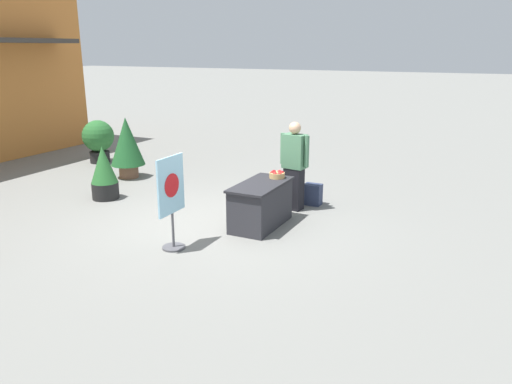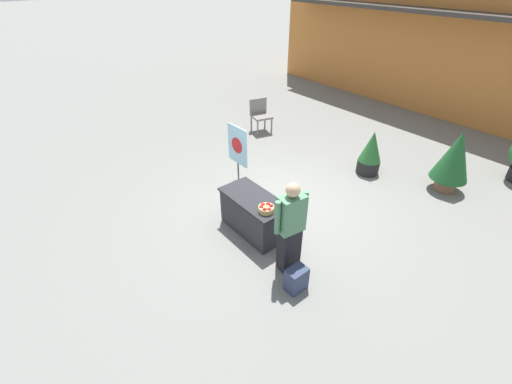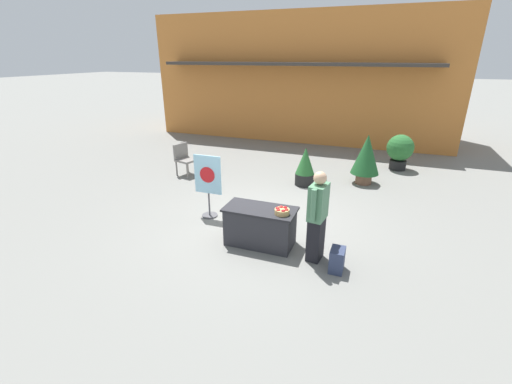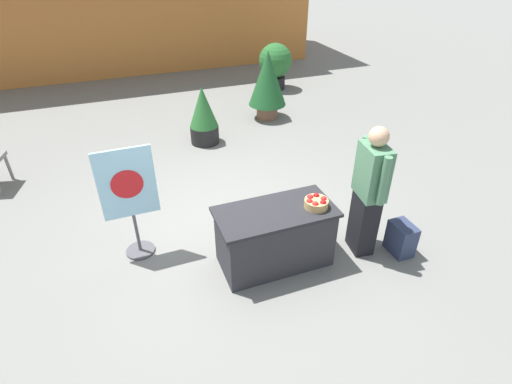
{
  "view_description": "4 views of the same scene",
  "coord_description": "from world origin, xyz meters",
  "px_view_note": "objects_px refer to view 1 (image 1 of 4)",
  "views": [
    {
      "loc": [
        -7.14,
        -4.41,
        3.02
      ],
      "look_at": [
        0.17,
        -0.82,
        0.65
      ],
      "focal_mm": 35.0,
      "sensor_mm": 36.0,
      "label": 1
    },
    {
      "loc": [
        4.37,
        -4.09,
        4.36
      ],
      "look_at": [
        0.12,
        -0.62,
        0.7
      ],
      "focal_mm": 24.0,
      "sensor_mm": 36.0,
      "label": 2
    },
    {
      "loc": [
        2.34,
        -6.46,
        3.49
      ],
      "look_at": [
        0.1,
        -0.49,
        0.95
      ],
      "focal_mm": 24.0,
      "sensor_mm": 36.0,
      "label": 3
    },
    {
      "loc": [
        -1.2,
        -4.22,
        3.42
      ],
      "look_at": [
        0.37,
        -0.06,
        0.54
      ],
      "focal_mm": 28.0,
      "sensor_mm": 36.0,
      "label": 4
    }
  ],
  "objects_px": {
    "potted_plant_near_left": "(127,144)",
    "potted_plant_far_left": "(104,173)",
    "apple_basket": "(277,175)",
    "poster_board": "(171,198)",
    "backpack": "(313,194)",
    "potted_plant_far_right": "(98,139)",
    "display_table": "(261,205)",
    "person_visitor": "(294,166)"
  },
  "relations": [
    {
      "from": "person_visitor",
      "to": "poster_board",
      "type": "bearing_deg",
      "value": -11.19
    },
    {
      "from": "display_table",
      "to": "apple_basket",
      "type": "bearing_deg",
      "value": -12.06
    },
    {
      "from": "display_table",
      "to": "person_visitor",
      "type": "height_order",
      "value": "person_visitor"
    },
    {
      "from": "apple_basket",
      "to": "potted_plant_far_right",
      "type": "height_order",
      "value": "potted_plant_far_right"
    },
    {
      "from": "apple_basket",
      "to": "poster_board",
      "type": "relative_size",
      "value": 0.19
    },
    {
      "from": "apple_basket",
      "to": "person_visitor",
      "type": "xyz_separation_m",
      "value": [
        0.66,
        -0.06,
        0.03
      ]
    },
    {
      "from": "poster_board",
      "to": "potted_plant_far_right",
      "type": "distance_m",
      "value": 6.75
    },
    {
      "from": "poster_board",
      "to": "potted_plant_far_right",
      "type": "height_order",
      "value": "poster_board"
    },
    {
      "from": "display_table",
      "to": "potted_plant_far_right",
      "type": "relative_size",
      "value": 1.21
    },
    {
      "from": "backpack",
      "to": "potted_plant_far_left",
      "type": "relative_size",
      "value": 0.38
    },
    {
      "from": "person_visitor",
      "to": "poster_board",
      "type": "height_order",
      "value": "person_visitor"
    },
    {
      "from": "apple_basket",
      "to": "potted_plant_far_left",
      "type": "xyz_separation_m",
      "value": [
        -0.4,
        3.69,
        -0.28
      ]
    },
    {
      "from": "backpack",
      "to": "potted_plant_near_left",
      "type": "bearing_deg",
      "value": 88.79
    },
    {
      "from": "poster_board",
      "to": "potted_plant_near_left",
      "type": "relative_size",
      "value": 1.01
    },
    {
      "from": "display_table",
      "to": "potted_plant_near_left",
      "type": "bearing_deg",
      "value": 68.98
    },
    {
      "from": "poster_board",
      "to": "potted_plant_far_right",
      "type": "bearing_deg",
      "value": 141.59
    },
    {
      "from": "potted_plant_far_left",
      "to": "person_visitor",
      "type": "bearing_deg",
      "value": -74.18
    },
    {
      "from": "backpack",
      "to": "potted_plant_near_left",
      "type": "distance_m",
      "value": 4.76
    },
    {
      "from": "apple_basket",
      "to": "backpack",
      "type": "xyz_separation_m",
      "value": [
        1.1,
        -0.3,
        -0.62
      ]
    },
    {
      "from": "apple_basket",
      "to": "poster_board",
      "type": "xyz_separation_m",
      "value": [
        -1.99,
        0.87,
        -0.01
      ]
    },
    {
      "from": "apple_basket",
      "to": "potted_plant_far_left",
      "type": "height_order",
      "value": "potted_plant_far_left"
    },
    {
      "from": "poster_board",
      "to": "potted_plant_far_left",
      "type": "distance_m",
      "value": 3.25
    },
    {
      "from": "backpack",
      "to": "poster_board",
      "type": "xyz_separation_m",
      "value": [
        -3.09,
        1.17,
        0.61
      ]
    },
    {
      "from": "person_visitor",
      "to": "potted_plant_far_right",
      "type": "distance_m",
      "value": 6.45
    },
    {
      "from": "backpack",
      "to": "poster_board",
      "type": "height_order",
      "value": "poster_board"
    },
    {
      "from": "person_visitor",
      "to": "backpack",
      "type": "xyz_separation_m",
      "value": [
        0.43,
        -0.24,
        -0.66
      ]
    },
    {
      "from": "backpack",
      "to": "potted_plant_near_left",
      "type": "xyz_separation_m",
      "value": [
        0.1,
        4.72,
        0.61
      ]
    },
    {
      "from": "backpack",
      "to": "person_visitor",
      "type": "bearing_deg",
      "value": 151.24
    },
    {
      "from": "potted_plant_near_left",
      "to": "backpack",
      "type": "bearing_deg",
      "value": -91.21
    },
    {
      "from": "apple_basket",
      "to": "poster_board",
      "type": "bearing_deg",
      "value": 156.42
    },
    {
      "from": "display_table",
      "to": "apple_basket",
      "type": "height_order",
      "value": "apple_basket"
    },
    {
      "from": "backpack",
      "to": "potted_plant_far_right",
      "type": "height_order",
      "value": "potted_plant_far_right"
    },
    {
      "from": "apple_basket",
      "to": "potted_plant_far_left",
      "type": "relative_size",
      "value": 0.25
    },
    {
      "from": "apple_basket",
      "to": "person_visitor",
      "type": "relative_size",
      "value": 0.16
    },
    {
      "from": "display_table",
      "to": "potted_plant_near_left",
      "type": "relative_size",
      "value": 0.96
    },
    {
      "from": "potted_plant_near_left",
      "to": "poster_board",
      "type": "bearing_deg",
      "value": -131.95
    },
    {
      "from": "person_visitor",
      "to": "display_table",
      "type": "bearing_deg",
      "value": -0.0
    },
    {
      "from": "display_table",
      "to": "potted_plant_near_left",
      "type": "height_order",
      "value": "potted_plant_near_left"
    },
    {
      "from": "backpack",
      "to": "potted_plant_far_right",
      "type": "distance_m",
      "value": 6.61
    },
    {
      "from": "backpack",
      "to": "potted_plant_far_right",
      "type": "xyz_separation_m",
      "value": [
        1.04,
        6.51,
        0.45
      ]
    },
    {
      "from": "apple_basket",
      "to": "person_visitor",
      "type": "distance_m",
      "value": 0.67
    },
    {
      "from": "potted_plant_near_left",
      "to": "potted_plant_far_left",
      "type": "relative_size",
      "value": 1.31
    }
  ]
}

